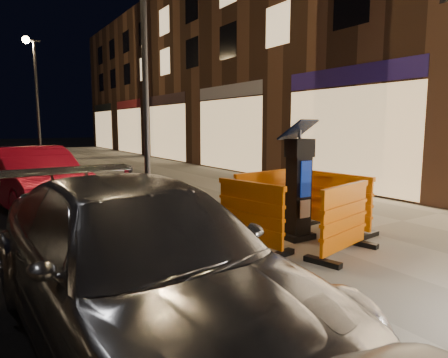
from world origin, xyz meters
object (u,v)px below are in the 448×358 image
car_silver (141,336)px  barrier_bldgside (339,202)px  barrier_kerbside (250,215)px  barrier_back (262,199)px  car_red (35,208)px  parking_kiosk (299,184)px  barrier_front (344,220)px

car_silver → barrier_bldgside: bearing=14.1°
barrier_kerbside → barrier_bldgside: bearing=-101.4°
barrier_back → barrier_kerbside: size_ratio=1.00×
barrier_back → car_silver: (-3.14, -2.23, -0.65)m
barrier_back → car_red: barrier_back is taller
barrier_kerbside → car_silver: 2.62m
barrier_bldgside → parking_kiosk: bearing=82.6°
car_red → barrier_back: bearing=-65.4°
parking_kiosk → barrier_kerbside: parking_kiosk is taller
barrier_kerbside → car_silver: barrier_kerbside is taller
parking_kiosk → barrier_front: bearing=-99.4°
parking_kiosk → barrier_bldgside: size_ratio=1.40×
barrier_front → barrier_back: 1.90m
car_red → parking_kiosk: bearing=-70.2°
barrier_back → car_silver: 3.91m
car_silver → car_red: bearing=87.4°
car_silver → car_red: car_red is taller
barrier_back → barrier_kerbside: (-0.95, -0.95, 0.00)m
parking_kiosk → barrier_back: bearing=80.6°
barrier_bldgside → car_silver: barrier_bldgside is taller
barrier_front → car_red: (-3.21, 6.59, -0.65)m
parking_kiosk → barrier_back: 1.03m
barrier_back → barrier_kerbside: same height
barrier_front → car_silver: 3.22m
barrier_bldgside → car_red: (-4.16, 5.64, -0.65)m
car_silver → barrier_front: bearing=2.7°
barrier_front → barrier_bldgside: 1.34m
barrier_front → barrier_kerbside: bearing=120.6°
car_red → barrier_kerbside: bearing=-78.0°
parking_kiosk → car_red: bearing=110.3°
parking_kiosk → car_silver: bearing=-167.2°
parking_kiosk → barrier_front: size_ratio=1.40×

